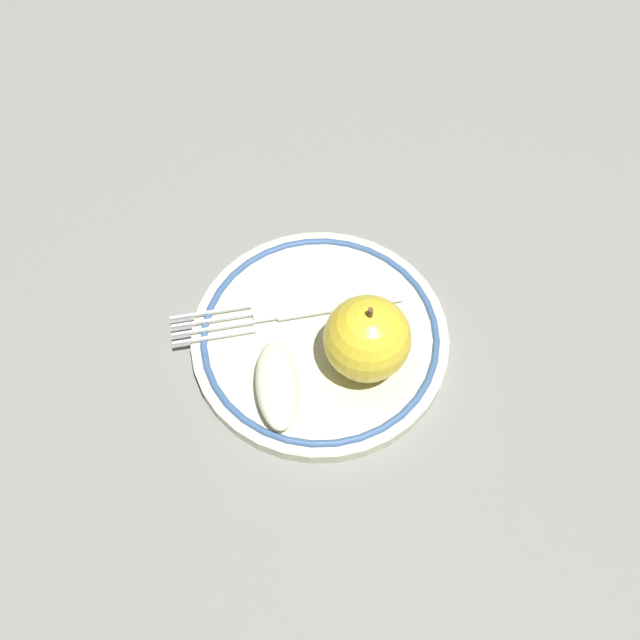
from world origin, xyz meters
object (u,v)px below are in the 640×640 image
at_px(apple_red_whole, 367,339).
at_px(plate, 320,337).
at_px(fork, 295,311).
at_px(apple_slice_front, 277,385).

bearing_deg(apple_red_whole, plate, 115.50).
bearing_deg(fork, plate, 126.70).
bearing_deg(fork, apple_slice_front, 70.10).
relative_size(plate, apple_slice_front, 2.82).
distance_m(apple_red_whole, fork, 0.08).
height_order(plate, fork, fork).
height_order(apple_slice_front, fork, apple_slice_front).
bearing_deg(apple_slice_front, apple_red_whole, -74.43).
height_order(apple_red_whole, fork, apple_red_whole).
bearing_deg(apple_red_whole, fork, 112.33).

